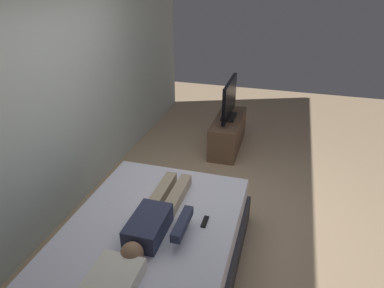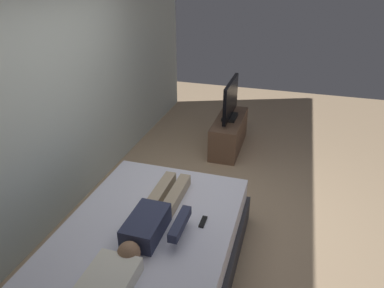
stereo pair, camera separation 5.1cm
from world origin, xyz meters
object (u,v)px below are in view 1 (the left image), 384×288
pillow (111,284)px  person (156,218)px  bed (151,250)px  tv_stand (228,133)px  tv (229,101)px  remote (205,222)px

pillow → person: person is taller
bed → tv_stand: 2.70m
pillow → tv: tv is taller
person → remote: person is taller
tv → tv_stand: bearing=180.0°
pillow → tv_stand: pillow is taller
remote → pillow: bearing=152.9°
bed → pillow: size_ratio=4.29×
pillow → tv: (3.40, -0.19, 0.18)m
tv → person: bearing=176.9°
person → tv: 2.67m
tv_stand → tv: (0.00, 0.00, 0.53)m
bed → tv: size_ratio=2.34×
person → tv_stand: size_ratio=1.15×
remote → tv: (2.51, 0.26, 0.24)m
remote → tv_stand: 2.54m
bed → remote: remote is taller
person → tv_stand: bearing=-3.1°
remote → tv_stand: bearing=5.9°
person → tv: tv is taller
bed → remote: size_ratio=13.72×
pillow → remote: size_ratio=3.20×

